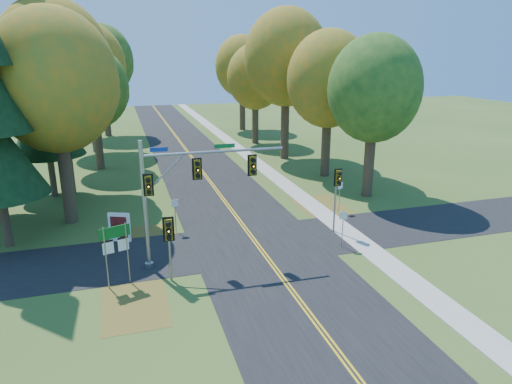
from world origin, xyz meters
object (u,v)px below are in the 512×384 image
object	(u,v)px
east_signal_pole	(337,185)
route_sign_cluster	(116,243)
traffic_mast	(181,186)
info_kiosk	(120,227)

from	to	relation	value
east_signal_pole	route_sign_cluster	distance (m)	13.96
east_signal_pole	traffic_mast	bearing A→B (deg)	-168.52
traffic_mast	route_sign_cluster	bearing A→B (deg)	-156.57
traffic_mast	east_signal_pole	distance (m)	10.27
route_sign_cluster	info_kiosk	bearing A→B (deg)	70.63
traffic_mast	route_sign_cluster	size ratio (longest dim) A/B	2.39
traffic_mast	east_signal_pole	bearing A→B (deg)	10.65
traffic_mast	east_signal_pole	xyz separation A→B (m)	(10.05, 1.71, -1.26)
traffic_mast	info_kiosk	bearing A→B (deg)	128.94
east_signal_pole	route_sign_cluster	size ratio (longest dim) A/B	1.33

